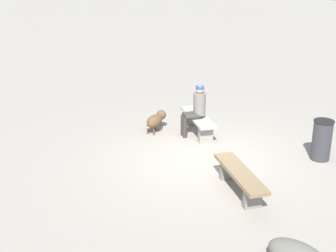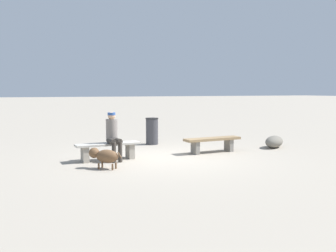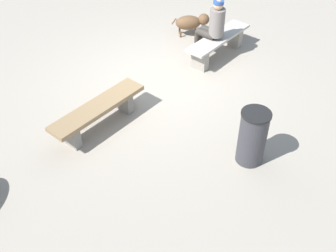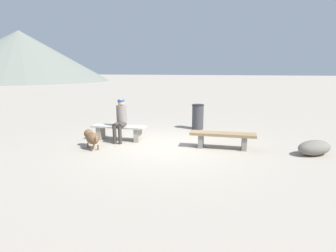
{
  "view_description": "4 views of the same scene",
  "coord_description": "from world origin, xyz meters",
  "px_view_note": "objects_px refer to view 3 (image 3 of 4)",
  "views": [
    {
      "loc": [
        -9.25,
        2.82,
        4.45
      ],
      "look_at": [
        0.87,
        0.69,
        0.54
      ],
      "focal_mm": 49.93,
      "sensor_mm": 36.0,
      "label": 1
    },
    {
      "loc": [
        3.91,
        9.36,
        1.87
      ],
      "look_at": [
        -0.58,
        -1.23,
        0.76
      ],
      "focal_mm": 39.0,
      "sensor_mm": 36.0,
      "label": 2
    },
    {
      "loc": [
        -4.78,
        -4.78,
        4.66
      ],
      "look_at": [
        -1.13,
        -1.36,
        0.38
      ],
      "focal_mm": 44.4,
      "sensor_mm": 36.0,
      "label": 3
    },
    {
      "loc": [
        -2.12,
        7.22,
        2.19
      ],
      "look_at": [
        -0.07,
        -0.05,
        0.59
      ],
      "focal_mm": 28.57,
      "sensor_mm": 36.0,
      "label": 4
    }
  ],
  "objects_px": {
    "bench_right": "(218,43)",
    "dog": "(192,22)",
    "bench_left": "(98,111)",
    "trash_bin": "(252,137)",
    "seated_person": "(213,25)"
  },
  "relations": [
    {
      "from": "bench_right",
      "to": "trash_bin",
      "type": "height_order",
      "value": "trash_bin"
    },
    {
      "from": "bench_right",
      "to": "trash_bin",
      "type": "xyz_separation_m",
      "value": [
        -2.12,
        -2.29,
        0.15
      ]
    },
    {
      "from": "seated_person",
      "to": "trash_bin",
      "type": "bearing_deg",
      "value": -134.65
    },
    {
      "from": "bench_right",
      "to": "dog",
      "type": "height_order",
      "value": "dog"
    },
    {
      "from": "bench_left",
      "to": "seated_person",
      "type": "relative_size",
      "value": 1.42
    },
    {
      "from": "bench_right",
      "to": "seated_person",
      "type": "height_order",
      "value": "seated_person"
    },
    {
      "from": "seated_person",
      "to": "dog",
      "type": "bearing_deg",
      "value": 59.48
    },
    {
      "from": "dog",
      "to": "trash_bin",
      "type": "height_order",
      "value": "trash_bin"
    },
    {
      "from": "bench_left",
      "to": "bench_right",
      "type": "xyz_separation_m",
      "value": [
        3.21,
        -0.03,
        -0.02
      ]
    },
    {
      "from": "bench_left",
      "to": "seated_person",
      "type": "xyz_separation_m",
      "value": [
        3.1,
        0.05,
        0.41
      ]
    },
    {
      "from": "bench_right",
      "to": "dog",
      "type": "xyz_separation_m",
      "value": [
        0.34,
        1.03,
        0.0
      ]
    },
    {
      "from": "bench_left",
      "to": "trash_bin",
      "type": "xyz_separation_m",
      "value": [
        1.09,
        -2.32,
        0.13
      ]
    },
    {
      "from": "bench_right",
      "to": "dog",
      "type": "bearing_deg",
      "value": 68.85
    },
    {
      "from": "bench_left",
      "to": "trash_bin",
      "type": "distance_m",
      "value": 2.57
    },
    {
      "from": "bench_left",
      "to": "trash_bin",
      "type": "height_order",
      "value": "trash_bin"
    }
  ]
}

